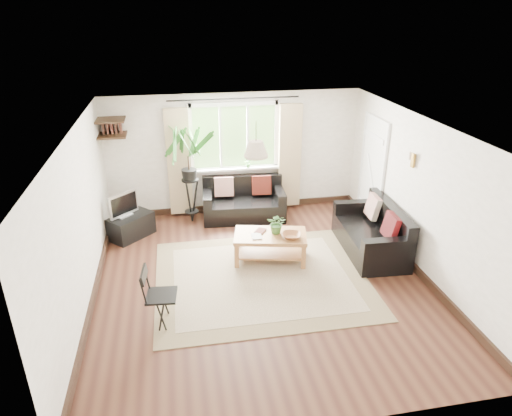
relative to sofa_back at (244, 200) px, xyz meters
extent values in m
plane|color=#321810|center=(-0.10, -2.29, -0.38)|extent=(5.50, 5.50, 0.00)
plane|color=white|center=(-0.10, -2.29, 2.02)|extent=(5.50, 5.50, 0.00)
cube|color=beige|center=(-0.10, 0.46, 0.82)|extent=(5.00, 0.02, 2.40)
cube|color=beige|center=(-0.10, -5.04, 0.82)|extent=(5.00, 0.02, 2.40)
cube|color=beige|center=(-2.60, -2.29, 0.82)|extent=(0.02, 5.50, 2.40)
cube|color=beige|center=(2.40, -2.29, 0.82)|extent=(0.02, 5.50, 2.40)
cube|color=beige|center=(-0.09, -2.24, -0.37)|extent=(3.27, 2.81, 0.02)
cube|color=silver|center=(2.37, -0.59, 0.62)|extent=(0.06, 0.96, 2.06)
imported|color=#376428|center=(0.28, -1.69, 0.28)|extent=(0.39, 0.37, 0.34)
imported|color=brown|center=(0.48, -1.89, 0.14)|extent=(0.37, 0.37, 0.07)
imported|color=silver|center=(-0.15, -1.76, 0.11)|extent=(0.17, 0.22, 0.02)
imported|color=#532821|center=(-0.04, -1.54, 0.11)|extent=(0.24, 0.25, 0.02)
cube|color=black|center=(-2.15, -0.43, -0.16)|extent=(0.87, 0.86, 0.42)
imported|color=#2D6023|center=(0.15, 0.34, 0.69)|extent=(0.14, 0.10, 0.27)
camera|label=1|loc=(-1.28, -8.18, 3.54)|focal=32.00mm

